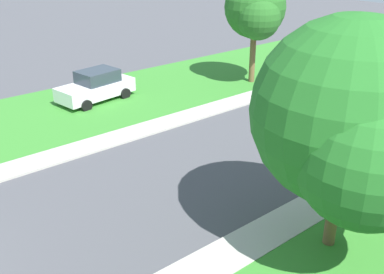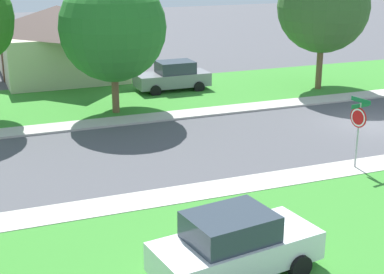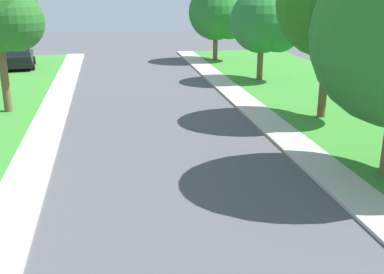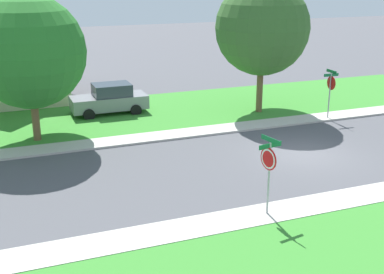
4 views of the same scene
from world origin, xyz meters
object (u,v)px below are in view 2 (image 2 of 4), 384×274
Objects in this scene: tree_sidewalk_near at (323,9)px; car_white_behind_trees at (235,245)px; car_grey_driveway_right at (173,76)px; tree_corner_large at (115,30)px; stop_sign_far_corner at (358,122)px; house_right_setback at (59,40)px.

car_white_behind_trees is at bearing 141.36° from tree_sidewalk_near.
tree_corner_large reaches higher than car_grey_driveway_right.
car_white_behind_trees is (-19.74, 5.38, 0.00)m from car_grey_driveway_right.
tree_sidewalk_near reaches higher than stop_sign_far_corner.
stop_sign_far_corner reaches higher than car_white_behind_trees.
car_white_behind_trees is (-5.14, 7.48, -1.01)m from stop_sign_far_corner.
stop_sign_far_corner is 13.08m from tree_corner_large.
tree_sidewalk_near is 0.83× the size of house_right_setback.
car_white_behind_trees is 26.31m from house_right_setback.
car_grey_driveway_right is 6.29m from tree_corner_large.
tree_corner_large reaches higher than stop_sign_far_corner.
tree_corner_large is (-3.35, 4.18, 3.29)m from car_grey_driveway_right.
tree_corner_large is 0.77× the size of house_right_setback.
tree_sidewalk_near is at bearing -27.43° from stop_sign_far_corner.
house_right_setback reaches higher than car_grey_driveway_right.
car_grey_driveway_right and car_white_behind_trees have the same top height.
car_grey_driveway_right is at bearing -139.96° from house_right_setback.
tree_corner_large reaches higher than car_white_behind_trees.
tree_sidewalk_near is 1.08× the size of tree_corner_large.
house_right_setback is at bearing 56.62° from tree_sidewalk_near.
stop_sign_far_corner is 13.83m from tree_sidewalk_near.
stop_sign_far_corner is 0.64× the size of car_grey_driveway_right.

